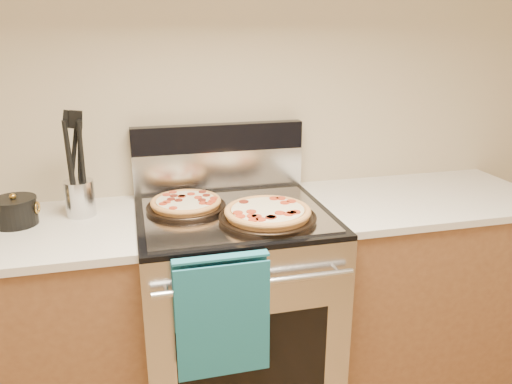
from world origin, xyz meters
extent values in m
plane|color=#C4B28D|center=(0.00, 2.00, 1.35)|extent=(4.00, 0.00, 4.00)
cube|color=#B7B7BC|center=(0.00, 1.65, 0.45)|extent=(0.76, 0.68, 0.90)
cube|color=black|center=(0.00, 1.31, 0.45)|extent=(0.56, 0.01, 0.40)
cube|color=black|center=(0.00, 1.65, 0.91)|extent=(0.76, 0.68, 0.02)
cube|color=silver|center=(0.00, 1.96, 1.01)|extent=(0.76, 0.06, 0.18)
cube|color=black|center=(0.00, 1.96, 1.16)|extent=(0.76, 0.06, 0.12)
cylinder|color=silver|center=(0.00, 1.27, 0.80)|extent=(0.70, 0.03, 0.03)
cube|color=gray|center=(0.00, 1.62, 0.92)|extent=(0.70, 0.55, 0.01)
cube|color=brown|center=(-0.88, 1.68, 0.44)|extent=(1.00, 0.62, 0.88)
cube|color=brown|center=(0.88, 1.68, 0.44)|extent=(1.00, 0.62, 0.88)
cube|color=beige|center=(0.88, 1.68, 0.90)|extent=(1.02, 0.64, 0.03)
cylinder|color=silver|center=(-0.59, 1.80, 0.98)|extent=(0.15, 0.15, 0.14)
cylinder|color=black|center=(-0.82, 1.75, 0.96)|extent=(0.18, 0.18, 0.10)
camera|label=1|loc=(-0.37, -0.18, 1.62)|focal=35.00mm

